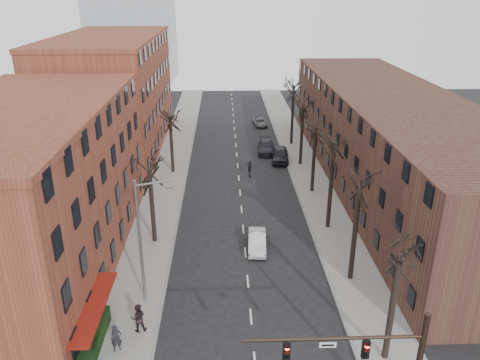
{
  "coord_description": "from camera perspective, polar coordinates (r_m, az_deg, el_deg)",
  "views": [
    {
      "loc": [
        -1.6,
        -16.91,
        20.13
      ],
      "look_at": [
        -0.23,
        21.85,
        4.0
      ],
      "focal_mm": 35.0,
      "sensor_mm": 36.0,
      "label": 1
    }
  ],
  "objects": [
    {
      "name": "silver_sedan",
      "position": [
        38.85,
        2.1,
        -7.49
      ],
      "size": [
        1.67,
        4.16,
        1.35
      ],
      "primitive_type": "imported",
      "rotation": [
        0.0,
        0.0,
        -0.06
      ],
      "color": "silver",
      "rests_on": "ground"
    },
    {
      "name": "building_right",
      "position": [
        52.33,
        17.78,
        4.68
      ],
      "size": [
        12.0,
        50.0,
        10.0
      ],
      "primitive_type": "cube",
      "color": "#4B3023",
      "rests_on": "ground"
    },
    {
      "name": "parked_car_far",
      "position": [
        73.18,
        2.46,
        7.05
      ],
      "size": [
        2.24,
        4.2,
        1.12
      ],
      "primitive_type": "imported",
      "rotation": [
        0.0,
        0.0,
        0.09
      ],
      "color": "#5C5F64",
      "rests_on": "ground"
    },
    {
      "name": "tree_right_a",
      "position": [
        30.44,
        17.19,
        -20.05
      ],
      "size": [
        5.2,
        5.2,
        10.0
      ],
      "primitive_type": null,
      "color": "black",
      "rests_on": "ground"
    },
    {
      "name": "tree_right_b",
      "position": [
        36.4,
        13.25,
        -11.67
      ],
      "size": [
        5.2,
        5.2,
        10.8
      ],
      "primitive_type": null,
      "color": "black",
      "rests_on": "ground"
    },
    {
      "name": "parked_car_near",
      "position": [
        58.05,
        4.92,
        3.1
      ],
      "size": [
        2.47,
        5.16,
        1.7
      ],
      "primitive_type": "imported",
      "rotation": [
        0.0,
        0.0,
        -0.09
      ],
      "color": "black",
      "rests_on": "ground"
    },
    {
      "name": "building_left_far",
      "position": [
        63.95,
        -15.23,
        9.95
      ],
      "size": [
        12.0,
        28.0,
        14.0
      ],
      "primitive_type": "cube",
      "color": "brown",
      "rests_on": "ground"
    },
    {
      "name": "tree_right_c",
      "position": [
        43.03,
        10.61,
        -5.73
      ],
      "size": [
        5.2,
        5.2,
        11.6
      ],
      "primitive_type": null,
      "color": "black",
      "rests_on": "ground"
    },
    {
      "name": "awning_left",
      "position": [
        31.47,
        -16.74,
        -18.33
      ],
      "size": [
        1.2,
        7.0,
        0.15
      ],
      "primitive_type": "cube",
      "color": "maroon",
      "rests_on": "ground"
    },
    {
      "name": "tree_right_e",
      "position": [
        57.35,
        7.34,
        1.84
      ],
      "size": [
        5.2,
        5.2,
        10.8
      ],
      "primitive_type": null,
      "color": "black",
      "rests_on": "ground"
    },
    {
      "name": "building_left_near",
      "position": [
        37.75,
        -24.29,
        -1.51
      ],
      "size": [
        12.0,
        26.0,
        12.0
      ],
      "primitive_type": "cube",
      "color": "brown",
      "rests_on": "ground"
    },
    {
      "name": "pedestrian_b",
      "position": [
        30.85,
        -12.31,
        -16.1
      ],
      "size": [
        1.07,
        0.91,
        1.92
      ],
      "primitive_type": "imported",
      "rotation": [
        0.0,
        0.0,
        3.35
      ],
      "color": "black",
      "rests_on": "sidewalk_left"
    },
    {
      "name": "pedestrian_crossing",
      "position": [
        52.96,
        1.21,
        1.37
      ],
      "size": [
        0.52,
        1.15,
        1.94
      ],
      "primitive_type": "imported",
      "rotation": [
        0.0,
        0.0,
        1.53
      ],
      "color": "black",
      "rests_on": "ground"
    },
    {
      "name": "hedge",
      "position": [
        30.36,
        -17.54,
        -18.6
      ],
      "size": [
        0.8,
        6.0,
        1.0
      ],
      "primitive_type": "cube",
      "color": "#183312",
      "rests_on": "sidewalk_left"
    },
    {
      "name": "pedestrian_a",
      "position": [
        29.84,
        -14.83,
        -18.16
      ],
      "size": [
        0.73,
        0.6,
        1.73
      ],
      "primitive_type": "imported",
      "rotation": [
        0.0,
        0.0,
        0.34
      ],
      "color": "black",
      "rests_on": "sidewalk_left"
    },
    {
      "name": "sidewalk_left",
      "position": [
        56.01,
        -8.46,
        1.35
      ],
      "size": [
        4.0,
        90.0,
        0.15
      ],
      "primitive_type": "cube",
      "color": "gray",
      "rests_on": "ground"
    },
    {
      "name": "tree_left_a",
      "position": [
        40.74,
        -10.32,
        -7.43
      ],
      "size": [
        5.2,
        5.2,
        9.5
      ],
      "primitive_type": null,
      "color": "black",
      "rests_on": "ground"
    },
    {
      "name": "sidewalk_right",
      "position": [
        56.47,
        7.9,
        1.56
      ],
      "size": [
        4.0,
        90.0,
        0.15
      ],
      "primitive_type": "cube",
      "color": "gray",
      "rests_on": "ground"
    },
    {
      "name": "tree_left_b",
      "position": [
        55.07,
        -8.14,
        0.9
      ],
      "size": [
        5.2,
        5.2,
        9.5
      ],
      "primitive_type": null,
      "color": "black",
      "rests_on": "ground"
    },
    {
      "name": "parked_car_mid",
      "position": [
        61.15,
        3.15,
        4.05
      ],
      "size": [
        2.39,
        5.19,
        1.47
      ],
      "primitive_type": "imported",
      "rotation": [
        0.0,
        0.0,
        -0.07
      ],
      "color": "#22222A",
      "rests_on": "ground"
    },
    {
      "name": "tree_right_f",
      "position": [
        64.8,
        6.25,
        4.35
      ],
      "size": [
        5.2,
        5.2,
        11.6
      ],
      "primitive_type": null,
      "color": "black",
      "rests_on": "ground"
    },
    {
      "name": "streetlight",
      "position": [
        31.33,
        -11.83,
        -6.79
      ],
      "size": [
        2.45,
        0.22,
        9.03
      ],
      "color": "slate",
      "rests_on": "ground"
    },
    {
      "name": "tree_right_d",
      "position": [
        50.06,
        8.74,
        -1.4
      ],
      "size": [
        5.2,
        5.2,
        10.0
      ],
      "primitive_type": null,
      "color": "black",
      "rests_on": "ground"
    }
  ]
}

